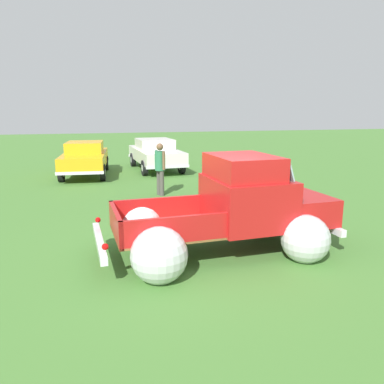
{
  "coord_description": "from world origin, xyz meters",
  "views": [
    {
      "loc": [
        -2.29,
        -6.82,
        2.79
      ],
      "look_at": [
        0.0,
        1.82,
        0.84
      ],
      "focal_mm": 35.62,
      "sensor_mm": 36.0,
      "label": 1
    }
  ],
  "objects_px": {
    "show_car_0": "(85,157)",
    "spectator_0": "(160,166)",
    "show_car_1": "(156,153)",
    "vintage_pickup_truck": "(234,214)"
  },
  "relations": [
    {
      "from": "show_car_0",
      "to": "show_car_1",
      "type": "bearing_deg",
      "value": 109.41
    },
    {
      "from": "show_car_0",
      "to": "show_car_1",
      "type": "height_order",
      "value": "same"
    },
    {
      "from": "vintage_pickup_truck",
      "to": "show_car_0",
      "type": "xyz_separation_m",
      "value": [
        -2.96,
        9.96,
        0.02
      ]
    },
    {
      "from": "show_car_1",
      "to": "vintage_pickup_truck",
      "type": "bearing_deg",
      "value": -4.71
    },
    {
      "from": "vintage_pickup_truck",
      "to": "show_car_1",
      "type": "relative_size",
      "value": 1.02
    },
    {
      "from": "show_car_1",
      "to": "spectator_0",
      "type": "distance_m",
      "value": 5.51
    },
    {
      "from": "vintage_pickup_truck",
      "to": "show_car_1",
      "type": "distance_m",
      "value": 10.78
    },
    {
      "from": "show_car_0",
      "to": "show_car_1",
      "type": "relative_size",
      "value": 0.96
    },
    {
      "from": "show_car_0",
      "to": "vintage_pickup_truck",
      "type": "bearing_deg",
      "value": 21.53
    },
    {
      "from": "show_car_0",
      "to": "spectator_0",
      "type": "relative_size",
      "value": 2.57
    }
  ]
}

